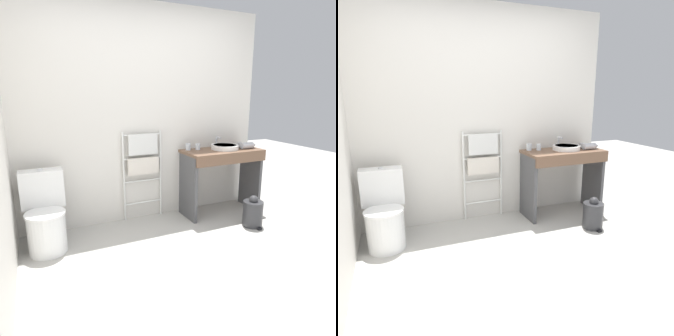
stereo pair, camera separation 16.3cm
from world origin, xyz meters
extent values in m
plane|color=#B2AFA8|center=(0.00, 0.00, 0.00)|extent=(12.00, 12.00, 0.00)
cube|color=silver|center=(0.00, 1.62, 1.26)|extent=(3.14, 0.12, 2.51)
cylinder|color=white|center=(-1.18, 1.12, 0.20)|extent=(0.36, 0.36, 0.39)
cylinder|color=white|center=(-1.18, 1.12, 0.40)|extent=(0.38, 0.38, 0.02)
cube|color=white|center=(-1.18, 1.36, 0.58)|extent=(0.42, 0.17, 0.38)
cylinder|color=silver|center=(-1.18, 1.36, 0.78)|extent=(0.05, 0.05, 0.01)
cylinder|color=white|center=(-0.27, 1.53, 0.54)|extent=(0.02, 0.02, 1.09)
cylinder|color=white|center=(0.21, 1.53, 0.54)|extent=(0.02, 0.02, 1.09)
cylinder|color=white|center=(-0.03, 1.53, 0.20)|extent=(0.47, 0.02, 0.02)
cylinder|color=white|center=(-0.03, 1.53, 0.48)|extent=(0.47, 0.02, 0.02)
cylinder|color=white|center=(-0.03, 1.53, 0.76)|extent=(0.47, 0.02, 0.02)
cylinder|color=white|center=(-0.03, 1.53, 1.05)|extent=(0.47, 0.02, 0.02)
cube|color=silver|center=(-0.03, 1.50, 0.93)|extent=(0.36, 0.04, 0.25)
cube|color=silver|center=(-0.03, 1.50, 0.67)|extent=(0.39, 0.04, 0.20)
cube|color=brown|center=(0.95, 1.28, 0.81)|extent=(1.00, 0.48, 0.03)
cube|color=brown|center=(0.95, 1.06, 0.75)|extent=(1.00, 0.02, 0.10)
cube|color=#4C4C4F|center=(0.47, 1.28, 0.40)|extent=(0.04, 0.41, 0.80)
cube|color=#4C4C4F|center=(1.42, 1.28, 0.40)|extent=(0.04, 0.41, 0.80)
cylinder|color=white|center=(1.00, 1.30, 0.86)|extent=(0.35, 0.35, 0.06)
cylinder|color=silver|center=(1.00, 1.30, 0.88)|extent=(0.28, 0.28, 0.01)
cylinder|color=silver|center=(1.00, 1.49, 0.90)|extent=(0.02, 0.02, 0.14)
cylinder|color=silver|center=(1.00, 1.45, 0.96)|extent=(0.02, 0.09, 0.02)
cylinder|color=silver|center=(0.55, 1.44, 0.87)|extent=(0.07, 0.07, 0.08)
cylinder|color=silver|center=(0.66, 1.41, 0.87)|extent=(0.06, 0.06, 0.08)
cylinder|color=#B7B7BC|center=(1.27, 1.21, 0.87)|extent=(0.17, 0.08, 0.08)
cone|color=#9C9CA0|center=(1.38, 1.21, 0.87)|extent=(0.06, 0.07, 0.07)
cube|color=#B7B7BC|center=(1.24, 1.29, 0.87)|extent=(0.05, 0.09, 0.06)
cylinder|color=#333335|center=(1.05, 0.76, 0.15)|extent=(0.23, 0.23, 0.30)
sphere|color=#333335|center=(1.05, 0.76, 0.32)|extent=(0.10, 0.10, 0.10)
cube|color=black|center=(1.05, 0.63, 0.01)|extent=(0.05, 0.04, 0.02)
camera|label=1|loc=(-1.22, -1.80, 1.52)|focal=32.00mm
camera|label=2|loc=(-1.07, -1.86, 1.52)|focal=32.00mm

